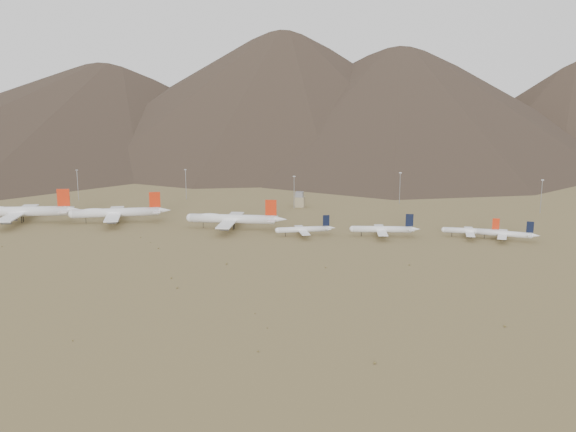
% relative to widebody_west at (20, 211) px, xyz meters
% --- Properties ---
extents(ground, '(3000.00, 3000.00, 0.00)m').
position_rel_widebody_west_xyz_m(ground, '(154.26, -28.26, -8.16)').
color(ground, olive).
rests_on(ground, ground).
extents(mountain_ridge, '(4400.00, 1000.00, 300.00)m').
position_rel_widebody_west_xyz_m(mountain_ridge, '(154.26, 871.74, 141.84)').
color(mountain_ridge, '#453429').
rests_on(mountain_ridge, ground).
extents(widebody_west, '(78.24, 61.63, 23.68)m').
position_rel_widebody_west_xyz_m(widebody_west, '(0.00, 0.00, 0.00)').
color(widebody_west, white).
rests_on(widebody_west, ground).
extents(widebody_centre, '(67.80, 54.08, 21.02)m').
position_rel_widebody_west_xyz_m(widebody_centre, '(66.13, 11.98, -0.92)').
color(widebody_centre, white).
rests_on(widebody_centre, ground).
extents(widebody_east, '(68.82, 52.93, 20.43)m').
position_rel_widebody_west_xyz_m(widebody_east, '(151.93, 5.71, -1.12)').
color(widebody_east, white).
rests_on(widebody_east, ground).
extents(narrowbody_a, '(37.99, 28.35, 13.07)m').
position_rel_widebody_west_xyz_m(narrowbody_a, '(202.48, -5.72, -3.92)').
color(narrowbody_a, white).
rests_on(narrowbody_a, ground).
extents(narrowbody_b, '(44.96, 32.60, 14.88)m').
position_rel_widebody_west_xyz_m(narrowbody_b, '(252.71, 0.40, -3.34)').
color(narrowbody_b, white).
rests_on(narrowbody_b, ground).
extents(narrowbody_c, '(39.46, 28.28, 13.01)m').
position_rel_widebody_west_xyz_m(narrowbody_c, '(308.22, 7.38, -3.94)').
color(narrowbody_c, white).
rests_on(narrowbody_c, ground).
extents(narrowbody_d, '(39.11, 28.59, 13.02)m').
position_rel_widebody_west_xyz_m(narrowbody_d, '(327.83, 3.10, -3.94)').
color(narrowbody_d, white).
rests_on(narrowbody_d, ground).
extents(control_tower, '(8.00, 8.00, 12.00)m').
position_rel_widebody_west_xyz_m(control_tower, '(184.26, 91.74, -2.85)').
color(control_tower, gray).
rests_on(control_tower, ground).
extents(mast_far_west, '(2.00, 0.60, 25.70)m').
position_rel_widebody_west_xyz_m(mast_far_west, '(-3.67, 90.76, 6.04)').
color(mast_far_west, gray).
rests_on(mast_far_west, ground).
extents(mast_west, '(2.00, 0.60, 25.70)m').
position_rel_widebody_west_xyz_m(mast_west, '(84.80, 108.91, 6.04)').
color(mast_west, gray).
rests_on(mast_west, ground).
extents(mast_centre, '(2.00, 0.60, 25.70)m').
position_rel_widebody_west_xyz_m(mast_centre, '(181.15, 84.59, 6.04)').
color(mast_centre, gray).
rests_on(mast_centre, ground).
extents(mast_east, '(2.00, 0.60, 25.70)m').
position_rel_widebody_west_xyz_m(mast_east, '(262.73, 119.52, 6.04)').
color(mast_east, gray).
rests_on(mast_east, ground).
extents(mast_far_east, '(2.00, 0.60, 25.70)m').
position_rel_widebody_west_xyz_m(mast_far_east, '(367.69, 97.08, 6.04)').
color(mast_far_east, gray).
rests_on(mast_far_east, ground).
extents(desert_scrub, '(431.68, 172.11, 0.87)m').
position_rel_widebody_west_xyz_m(desert_scrub, '(166.94, -116.31, -7.82)').
color(desert_scrub, brown).
rests_on(desert_scrub, ground).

